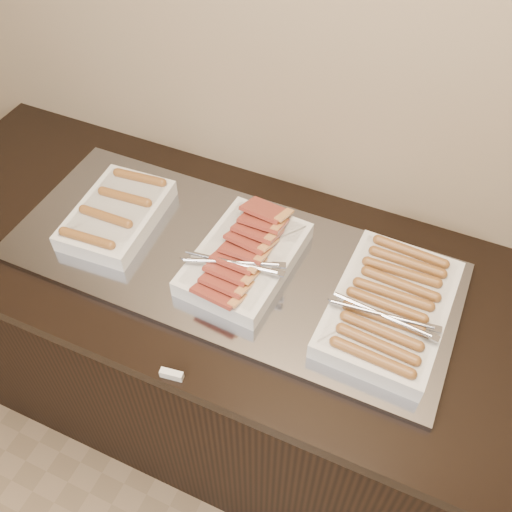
{
  "coord_description": "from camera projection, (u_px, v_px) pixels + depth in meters",
  "views": [
    {
      "loc": [
        0.44,
        1.26,
        2.07
      ],
      "look_at": [
        0.05,
        2.13,
        0.97
      ],
      "focal_mm": 40.0,
      "sensor_mm": 36.0,
      "label": 1
    }
  ],
  "objects": [
    {
      "name": "dish_right",
      "position": [
        389.0,
        307.0,
        1.38
      ],
      "size": [
        0.28,
        0.41,
        0.08
      ],
      "rotation": [
        0.0,
        0.0,
        -0.03
      ],
      "color": "silver",
      "rests_on": "warming_tray"
    },
    {
      "name": "label_holder",
      "position": [
        172.0,
        375.0,
        1.3
      ],
      "size": [
        0.06,
        0.02,
        0.02
      ],
      "primitive_type": "cube",
      "rotation": [
        0.0,
        0.0,
        0.15
      ],
      "color": "silver",
      "rests_on": "counter"
    },
    {
      "name": "dish_center",
      "position": [
        244.0,
        257.0,
        1.48
      ],
      "size": [
        0.27,
        0.38,
        0.09
      ],
      "rotation": [
        0.0,
        0.0,
        -0.06
      ],
      "color": "silver",
      "rests_on": "warming_tray"
    },
    {
      "name": "counter",
      "position": [
        241.0,
        354.0,
        1.87
      ],
      "size": [
        2.06,
        0.76,
        0.9
      ],
      "color": "black",
      "rests_on": "ground"
    },
    {
      "name": "warming_tray",
      "position": [
        230.0,
        262.0,
        1.53
      ],
      "size": [
        1.2,
        0.5,
        0.02
      ],
      "primitive_type": "cube",
      "color": "gray",
      "rests_on": "counter"
    },
    {
      "name": "dish_left",
      "position": [
        117.0,
        214.0,
        1.59
      ],
      "size": [
        0.23,
        0.33,
        0.07
      ],
      "rotation": [
        0.0,
        0.0,
        0.06
      ],
      "color": "silver",
      "rests_on": "warming_tray"
    }
  ]
}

